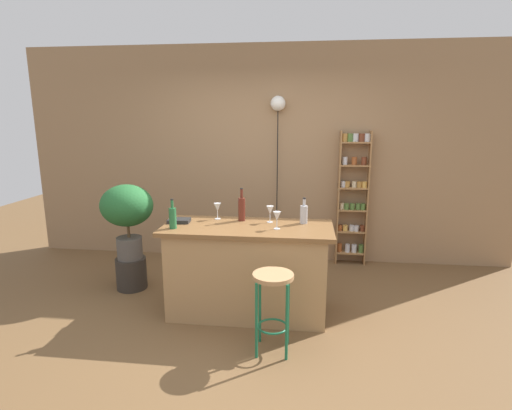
{
  "coord_description": "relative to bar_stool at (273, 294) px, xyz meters",
  "views": [
    {
      "loc": [
        0.52,
        -3.34,
        1.89
      ],
      "look_at": [
        0.05,
        0.55,
        1.03
      ],
      "focal_mm": 28.15,
      "sensor_mm": 36.0,
      "label": 1
    }
  ],
  "objects": [
    {
      "name": "spice_shelf",
      "position": [
        0.85,
        2.16,
        0.42
      ],
      "size": [
        0.38,
        0.14,
        1.73
      ],
      "color": "#9E7042",
      "rests_on": "ground"
    },
    {
      "name": "wine_glass_left",
      "position": [
        -0.01,
        0.58,
        0.5
      ],
      "size": [
        0.07,
        0.07,
        0.16
      ],
      "color": "silver",
      "rests_on": "kitchen_counter"
    },
    {
      "name": "potted_plant",
      "position": [
        -1.68,
        1.05,
        0.4
      ],
      "size": [
        0.57,
        0.51,
        0.83
      ],
      "color": "#514C47",
      "rests_on": "plant_stool"
    },
    {
      "name": "pendant_globe_light",
      "position": [
        -0.13,
        2.19,
        1.52
      ],
      "size": [
        0.19,
        0.19,
        2.16
      ],
      "color": "black",
      "rests_on": "ground"
    },
    {
      "name": "cookbook",
      "position": [
        -0.98,
        0.7,
        0.4
      ],
      "size": [
        0.22,
        0.17,
        0.03
      ],
      "primitive_type": "cube",
      "rotation": [
        0.0,
        0.0,
        0.07
      ],
      "color": "black",
      "rests_on": "kitchen_counter"
    },
    {
      "name": "wine_glass_right",
      "position": [
        -0.64,
        0.88,
        0.5
      ],
      "size": [
        0.07,
        0.07,
        0.16
      ],
      "color": "silver",
      "rests_on": "kitchen_counter"
    },
    {
      "name": "plant_stool",
      "position": [
        -1.68,
        1.05,
        -0.32
      ],
      "size": [
        0.34,
        0.34,
        0.35
      ],
      "primitive_type": "cylinder",
      "color": "#2D2823",
      "rests_on": "ground"
    },
    {
      "name": "bottle_soda_blue",
      "position": [
        0.23,
        0.81,
        0.48
      ],
      "size": [
        0.07,
        0.07,
        0.25
      ],
      "color": "#B2B2B7",
      "rests_on": "kitchen_counter"
    },
    {
      "name": "bottle_wine_red",
      "position": [
        -0.97,
        0.48,
        0.49
      ],
      "size": [
        0.07,
        0.07,
        0.28
      ],
      "color": "#236638",
      "rests_on": "kitchen_counter"
    },
    {
      "name": "wine_glass_center",
      "position": [
        -0.1,
        0.81,
        0.5
      ],
      "size": [
        0.07,
        0.07,
        0.16
      ],
      "color": "silver",
      "rests_on": "kitchen_counter"
    },
    {
      "name": "back_wall",
      "position": [
        -0.3,
        2.3,
        0.9
      ],
      "size": [
        6.4,
        0.1,
        2.8
      ],
      "primitive_type": "cube",
      "color": "#997551",
      "rests_on": "ground"
    },
    {
      "name": "kitchen_counter",
      "position": [
        -0.3,
        0.65,
        -0.06
      ],
      "size": [
        1.61,
        0.69,
        0.88
      ],
      "color": "#A87F51",
      "rests_on": "ground"
    },
    {
      "name": "ground",
      "position": [
        -0.3,
        0.35,
        -0.5
      ],
      "size": [
        12.0,
        12.0,
        0.0
      ],
      "primitive_type": "plane",
      "color": "brown"
    },
    {
      "name": "bar_stool",
      "position": [
        0.0,
        0.0,
        0.0
      ],
      "size": [
        0.33,
        0.33,
        0.67
      ],
      "color": "#196642",
      "rests_on": "ground"
    },
    {
      "name": "bottle_olive_oil",
      "position": [
        -0.38,
        0.84,
        0.51
      ],
      "size": [
        0.07,
        0.07,
        0.33
      ],
      "color": "#5B2319",
      "rests_on": "kitchen_counter"
    }
  ]
}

